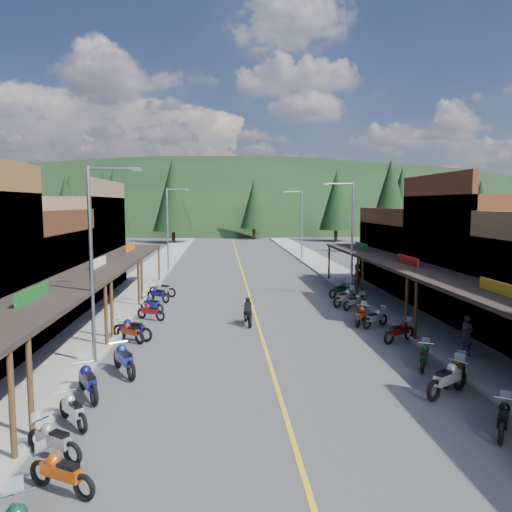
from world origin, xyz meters
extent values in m
plane|color=#38383A|center=(0.00, 0.00, 0.00)|extent=(220.00, 220.00, 0.00)
cube|color=gold|center=(0.00, 20.00, 0.01)|extent=(0.15, 90.00, 0.01)
cube|color=gray|center=(-8.70, 20.00, 0.07)|extent=(3.40, 94.00, 0.15)
cube|color=gray|center=(8.70, 20.00, 0.07)|extent=(3.40, 94.00, 0.15)
cylinder|color=#472D19|center=(-7.20, -13.60, 1.50)|extent=(0.16, 0.16, 3.00)
cube|color=black|center=(-8.70, -7.90, 3.00)|extent=(3.20, 10.20, 0.18)
cylinder|color=#472D19|center=(-7.20, -12.40, 1.50)|extent=(0.16, 0.16, 3.00)
cylinder|color=#472D19|center=(-7.20, -3.40, 1.50)|extent=(0.16, 0.16, 3.00)
cube|color=#14591E|center=(-8.70, -7.90, 3.20)|extent=(0.12, 3.00, 0.70)
cube|color=#3F2111|center=(-14.00, 1.70, 2.50)|extent=(8.00, 9.00, 5.00)
cube|color=#3F2111|center=(-10.15, 1.70, 3.10)|extent=(0.30, 9.00, 6.20)
cube|color=black|center=(-8.70, 1.70, 3.00)|extent=(3.20, 9.00, 0.18)
cylinder|color=#472D19|center=(-7.20, -2.20, 1.50)|extent=(0.16, 0.16, 3.00)
cylinder|color=#472D19|center=(-7.20, 5.60, 1.50)|extent=(0.16, 0.16, 3.00)
cube|color=silver|center=(-8.70, 1.70, 3.20)|extent=(0.12, 3.00, 0.70)
cube|color=brown|center=(-14.00, 11.30, 3.50)|extent=(8.00, 10.20, 7.00)
cube|color=brown|center=(-10.15, 11.30, 4.10)|extent=(0.30, 10.20, 8.20)
cube|color=black|center=(-8.70, 11.30, 3.00)|extent=(3.20, 10.20, 0.18)
cylinder|color=#472D19|center=(-7.20, 6.80, 1.50)|extent=(0.16, 0.16, 3.00)
cylinder|color=#472D19|center=(-7.20, 15.80, 1.50)|extent=(0.16, 0.16, 3.00)
cube|color=#CC590C|center=(-8.70, 11.30, 3.20)|extent=(0.12, 3.00, 0.70)
cube|color=black|center=(8.70, -7.90, 3.00)|extent=(3.20, 10.20, 0.18)
cylinder|color=#472D19|center=(7.20, -3.40, 1.50)|extent=(0.16, 0.16, 3.00)
cube|color=gold|center=(8.70, -7.90, 3.20)|extent=(0.12, 3.00, 0.70)
cube|color=#562B19|center=(14.00, 1.70, 3.50)|extent=(8.00, 9.00, 7.00)
cube|color=#562B19|center=(10.15, 1.70, 4.10)|extent=(0.30, 9.00, 8.20)
cube|color=black|center=(8.70, 1.70, 3.00)|extent=(3.20, 9.00, 0.18)
cylinder|color=#472D19|center=(7.20, -2.20, 1.50)|extent=(0.16, 0.16, 3.00)
cylinder|color=#472D19|center=(7.20, 5.60, 1.50)|extent=(0.16, 0.16, 3.00)
cube|color=#B2140F|center=(8.70, 1.70, 3.20)|extent=(0.12, 3.00, 0.70)
cube|color=#4C2D16|center=(14.00, 11.30, 2.50)|extent=(8.00, 10.20, 5.00)
cube|color=#4C2D16|center=(10.15, 11.30, 3.10)|extent=(0.30, 10.20, 6.20)
cube|color=black|center=(8.70, 11.30, 3.00)|extent=(3.20, 10.20, 0.18)
cylinder|color=#472D19|center=(7.20, 6.80, 1.50)|extent=(0.16, 0.16, 3.00)
cylinder|color=#472D19|center=(7.20, 15.80, 1.50)|extent=(0.16, 0.16, 3.00)
cube|color=#14591E|center=(8.70, 11.30, 3.20)|extent=(0.12, 3.00, 0.70)
cylinder|color=gray|center=(-7.10, -6.00, 4.00)|extent=(0.16, 0.16, 8.00)
cylinder|color=gray|center=(-6.10, -6.00, 7.90)|extent=(2.00, 0.10, 0.10)
cube|color=gray|center=(-5.20, -6.00, 7.85)|extent=(0.35, 0.18, 0.12)
cylinder|color=gray|center=(-7.10, 22.00, 4.00)|extent=(0.16, 0.16, 8.00)
cylinder|color=gray|center=(-6.10, 22.00, 7.90)|extent=(2.00, 0.10, 0.10)
cube|color=gray|center=(-5.20, 22.00, 7.85)|extent=(0.35, 0.18, 0.12)
cylinder|color=gray|center=(7.10, 8.00, 4.00)|extent=(0.16, 0.16, 8.00)
cylinder|color=gray|center=(6.10, 8.00, 7.90)|extent=(2.00, 0.10, 0.10)
cube|color=gray|center=(5.20, 8.00, 7.85)|extent=(0.35, 0.18, 0.12)
cylinder|color=gray|center=(7.10, 30.00, 4.00)|extent=(0.16, 0.16, 8.00)
cylinder|color=gray|center=(6.10, 30.00, 7.90)|extent=(2.00, 0.10, 0.10)
cube|color=gray|center=(5.20, 30.00, 7.85)|extent=(0.35, 0.18, 0.12)
ellipsoid|color=black|center=(0.00, 135.00, 0.00)|extent=(310.00, 140.00, 60.00)
cylinder|color=black|center=(-24.00, 70.00, 1.00)|extent=(0.60, 0.60, 2.00)
cone|color=black|center=(-24.00, 70.00, 7.25)|extent=(5.88, 5.88, 10.50)
cylinder|color=black|center=(-10.00, 58.00, 1.00)|extent=(0.60, 0.60, 2.00)
cone|color=black|center=(-10.00, 58.00, 8.00)|extent=(6.72, 6.72, 12.00)
cylinder|color=black|center=(4.00, 66.00, 1.00)|extent=(0.60, 0.60, 2.00)
cone|color=black|center=(4.00, 66.00, 6.50)|extent=(5.04, 5.04, 9.00)
cylinder|color=black|center=(18.00, 60.00, 1.00)|extent=(0.60, 0.60, 2.00)
cone|color=black|center=(18.00, 60.00, 7.25)|extent=(5.88, 5.88, 10.50)
cylinder|color=black|center=(34.00, 72.00, 1.00)|extent=(0.60, 0.60, 2.00)
cone|color=black|center=(34.00, 72.00, 8.00)|extent=(6.72, 6.72, 12.00)
cylinder|color=black|center=(46.00, 64.00, 1.00)|extent=(0.60, 0.60, 2.00)
cone|color=black|center=(46.00, 64.00, 6.50)|extent=(5.04, 5.04, 9.00)
cylinder|color=black|center=(-32.00, 76.00, 1.00)|extent=(0.60, 0.60, 2.00)
cone|color=black|center=(-32.00, 76.00, 7.25)|extent=(5.88, 5.88, 10.50)
cylinder|color=black|center=(-22.00, 40.00, 1.00)|extent=(0.60, 0.60, 2.00)
cone|color=black|center=(-22.00, 40.00, 6.00)|extent=(4.48, 4.48, 8.00)
cylinder|color=black|center=(24.00, 45.00, 1.00)|extent=(0.60, 0.60, 2.00)
cone|color=black|center=(24.00, 45.00, 6.40)|extent=(4.93, 4.93, 8.80)
cylinder|color=black|center=(-18.00, 50.00, 1.00)|extent=(0.60, 0.60, 2.00)
cone|color=black|center=(-18.00, 50.00, 6.80)|extent=(5.38, 5.38, 9.60)
cylinder|color=black|center=(20.00, 38.00, 1.00)|extent=(0.60, 0.60, 2.00)
cone|color=black|center=(20.00, 38.00, 7.20)|extent=(5.82, 5.82, 10.40)
imported|color=#2A2030|center=(8.32, -6.13, 1.02)|extent=(0.63, 0.75, 1.74)
imported|color=brown|center=(8.06, 10.24, 1.11)|extent=(1.00, 0.67, 1.92)
camera|label=1|loc=(-1.93, -25.98, 6.53)|focal=35.00mm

